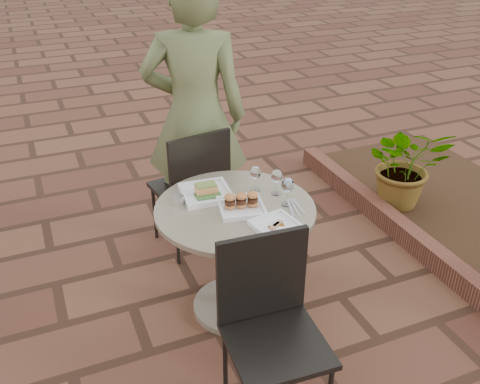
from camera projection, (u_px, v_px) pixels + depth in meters
name	position (u px, v px, depth m)	size (l,w,h in m)	color
ground	(219.00, 332.00, 3.14)	(60.00, 60.00, 0.00)	brown
cafe_table	(235.00, 244.00, 3.09)	(0.90, 0.90, 0.73)	gray
chair_far	(194.00, 182.00, 3.61)	(0.50, 0.50, 0.93)	black
chair_near	(270.00, 315.00, 2.47)	(0.47, 0.47, 0.93)	black
diner	(195.00, 117.00, 3.56)	(0.70, 0.46, 1.91)	#555D33
plate_salmon	(206.00, 192.00, 3.07)	(0.30, 0.30, 0.08)	white
plate_sliders	(241.00, 204.00, 2.94)	(0.29, 0.29, 0.16)	white
plate_tuna	(276.00, 226.00, 2.78)	(0.26, 0.26, 0.03)	white
wine_glass_right	(288.00, 186.00, 2.94)	(0.07, 0.07, 0.17)	white
wine_glass_mid	(255.00, 173.00, 3.09)	(0.07, 0.07, 0.16)	white
wine_glass_far	(277.00, 177.00, 3.05)	(0.07, 0.07, 0.15)	white
steel_ramekin	(178.00, 200.00, 2.99)	(0.06, 0.06, 0.05)	silver
cutlery_set	(295.00, 207.00, 2.97)	(0.09, 0.20, 0.00)	silver
planter_curb	(410.00, 237.00, 3.88)	(0.12, 3.00, 0.15)	brown
potted_plant_a	(406.00, 165.00, 4.16)	(0.63, 0.54, 0.70)	#33662D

